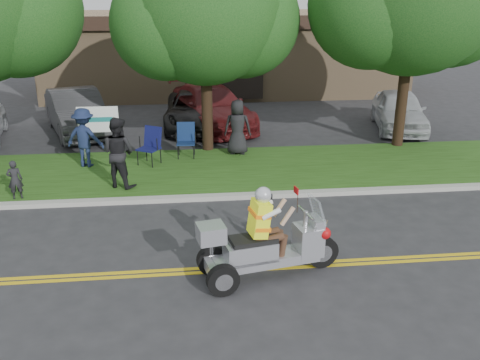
{
  "coord_description": "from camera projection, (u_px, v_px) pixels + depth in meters",
  "views": [
    {
      "loc": [
        -0.17,
        -9.12,
        5.1
      ],
      "look_at": [
        1.02,
        2.0,
        0.91
      ],
      "focal_mm": 38.0,
      "sensor_mm": 36.0,
      "label": 1
    }
  ],
  "objects": [
    {
      "name": "parked_car_far_right",
      "position": [
        399.0,
        110.0,
        19.58
      ],
      "size": [
        2.75,
        4.68,
        1.49
      ],
      "primitive_type": "imported",
      "rotation": [
        0.0,
        0.0,
        -0.24
      ],
      "color": "#B1B3B9",
      "rests_on": "ground"
    },
    {
      "name": "lawn_chair_a",
      "position": [
        151.0,
        143.0,
        15.41
      ],
      "size": [
        0.82,
        0.83,
        1.13
      ],
      "rotation": [
        0.0,
        0.0,
        -0.53
      ],
      "color": "black",
      "rests_on": "grass_verge"
    },
    {
      "name": "child_left",
      "position": [
        15.0,
        180.0,
        12.79
      ],
      "size": [
        0.42,
        0.33,
        1.02
      ],
      "primitive_type": "imported",
      "rotation": [
        0.0,
        0.0,
        3.4
      ],
      "color": "black",
      "rests_on": "grass_verge"
    },
    {
      "name": "tree_mid",
      "position": [
        207.0,
        13.0,
        15.53
      ],
      "size": [
        5.88,
        4.8,
        7.05
      ],
      "color": "#332114",
      "rests_on": "ground"
    },
    {
      "name": "parked_car_mid",
      "position": [
        196.0,
        110.0,
        19.84
      ],
      "size": [
        2.45,
        5.07,
        1.39
      ],
      "primitive_type": "imported",
      "rotation": [
        0.0,
        0.0,
        -0.03
      ],
      "color": "black",
      "rests_on": "ground"
    },
    {
      "name": "curb",
      "position": [
        196.0,
        198.0,
        13.11
      ],
      "size": [
        60.0,
        0.25,
        0.12
      ],
      "primitive_type": "cube",
      "color": "#A8A89E",
      "rests_on": "ground"
    },
    {
      "name": "centerline_near",
      "position": [
        201.0,
        273.0,
        9.75
      ],
      "size": [
        60.0,
        0.1,
        0.01
      ],
      "primitive_type": "cube",
      "color": "gold",
      "rests_on": "ground"
    },
    {
      "name": "parked_car_right",
      "position": [
        211.0,
        107.0,
        19.94
      ],
      "size": [
        3.75,
        5.92,
        1.6
      ],
      "primitive_type": "imported",
      "rotation": [
        0.0,
        0.0,
        0.3
      ],
      "color": "#561415",
      "rests_on": "ground"
    },
    {
      "name": "centerline_far",
      "position": [
        201.0,
        268.0,
        9.9
      ],
      "size": [
        60.0,
        0.1,
        0.01
      ],
      "primitive_type": "cube",
      "color": "gold",
      "rests_on": "ground"
    },
    {
      "name": "parked_car_left",
      "position": [
        77.0,
        112.0,
        18.95
      ],
      "size": [
        3.34,
        5.24,
        1.63
      ],
      "primitive_type": "imported",
      "rotation": [
        0.0,
        0.0,
        0.36
      ],
      "color": "#313134",
      "rests_on": "ground"
    },
    {
      "name": "lawn_chair_b",
      "position": [
        186.0,
        138.0,
        16.09
      ],
      "size": [
        0.6,
        0.62,
        1.07
      ],
      "rotation": [
        0.0,
        0.0,
        -0.06
      ],
      "color": "black",
      "rests_on": "grass_verge"
    },
    {
      "name": "ground",
      "position": [
        200.0,
        258.0,
        10.3
      ],
      "size": [
        120.0,
        120.0,
        0.0
      ],
      "primitive_type": "plane",
      "color": "#28282B",
      "rests_on": "ground"
    },
    {
      "name": "trike_scooter",
      "position": [
        264.0,
        246.0,
        9.42
      ],
      "size": [
        2.78,
        1.16,
        1.82
      ],
      "rotation": [
        0.0,
        0.0,
        0.2
      ],
      "color": "black",
      "rests_on": "ground"
    },
    {
      "name": "spectator_adult_mid",
      "position": [
        118.0,
        152.0,
        13.46
      ],
      "size": [
        1.16,
        1.08,
        1.9
      ],
      "primitive_type": "imported",
      "rotation": [
        0.0,
        0.0,
        2.64
      ],
      "color": "black",
      "rests_on": "grass_verge"
    },
    {
      "name": "commercial_building",
      "position": [
        225.0,
        51.0,
        27.46
      ],
      "size": [
        18.0,
        8.2,
        4.0
      ],
      "color": "#9E7F5B",
      "rests_on": "ground"
    },
    {
      "name": "spectator_chair_b",
      "position": [
        238.0,
        127.0,
        16.22
      ],
      "size": [
        0.94,
        0.69,
        1.77
      ],
      "primitive_type": "imported",
      "rotation": [
        0.0,
        0.0,
        2.99
      ],
      "color": "black",
      "rests_on": "grass_verge"
    },
    {
      "name": "business_sign",
      "position": [
        98.0,
        122.0,
        15.71
      ],
      "size": [
        1.25,
        0.06,
        1.75
      ],
      "color": "silver",
      "rests_on": "ground"
    },
    {
      "name": "grass_verge",
      "position": [
        194.0,
        171.0,
        15.12
      ],
      "size": [
        60.0,
        4.0,
        0.1
      ],
      "primitive_type": "cube",
      "color": "#214312",
      "rests_on": "ground"
    },
    {
      "name": "spectator_chair_a",
      "position": [
        85.0,
        138.0,
        15.06
      ],
      "size": [
        1.28,
        0.96,
        1.77
      ],
      "primitive_type": "imported",
      "rotation": [
        0.0,
        0.0,
        2.85
      ],
      "color": "#192446",
      "rests_on": "grass_verge"
    }
  ]
}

